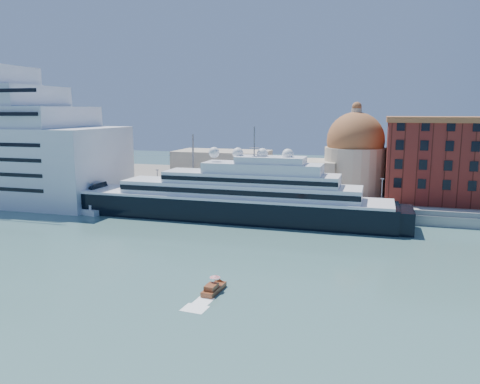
% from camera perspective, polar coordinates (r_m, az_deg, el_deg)
% --- Properties ---
extents(ground, '(400.00, 400.00, 0.00)m').
position_cam_1_polar(ground, '(94.61, -1.88, -6.61)').
color(ground, '#3A6462').
rests_on(ground, ground).
extents(quay, '(180.00, 10.00, 2.50)m').
position_cam_1_polar(quay, '(126.06, 2.99, -1.84)').
color(quay, gray).
rests_on(quay, ground).
extents(land, '(260.00, 72.00, 2.00)m').
position_cam_1_polar(land, '(165.61, 6.32, 0.85)').
color(land, slate).
rests_on(land, ground).
extents(quay_fence, '(180.00, 0.10, 1.20)m').
position_cam_1_polar(quay_fence, '(121.41, 2.50, -1.40)').
color(quay_fence, slate).
rests_on(quay_fence, quay).
extents(superyacht, '(90.48, 12.54, 27.04)m').
position_cam_1_polar(superyacht, '(117.39, -2.37, -1.01)').
color(superyacht, black).
rests_on(superyacht, ground).
extents(service_barge, '(13.34, 7.66, 2.85)m').
position_cam_1_polar(service_barge, '(131.23, -18.35, -2.06)').
color(service_barge, white).
rests_on(service_barge, ground).
extents(water_taxi, '(2.26, 5.68, 2.64)m').
position_cam_1_polar(water_taxi, '(71.58, -3.25, -11.63)').
color(water_taxi, maroon).
rests_on(water_taxi, ground).
extents(warehouse, '(43.00, 19.00, 23.25)m').
position_cam_1_polar(warehouse, '(140.59, 26.02, 3.56)').
color(warehouse, maroon).
rests_on(warehouse, land).
extents(church, '(66.00, 18.00, 25.50)m').
position_cam_1_polar(church, '(146.35, 7.65, 3.55)').
color(church, beige).
rests_on(church, land).
extents(lamp_posts, '(120.80, 2.40, 18.00)m').
position_cam_1_polar(lamp_posts, '(126.49, -2.75, 2.15)').
color(lamp_posts, slate).
rests_on(lamp_posts, quay).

